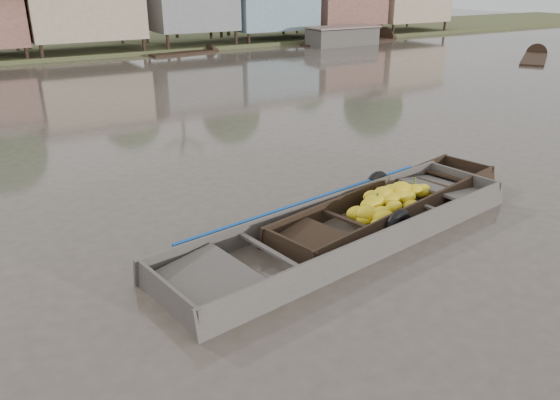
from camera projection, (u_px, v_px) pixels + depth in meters
ground at (327, 259)px, 9.57m from camera, size 120.00×120.00×0.00m
riverbank at (81, 0)px, 35.13m from camera, size 120.00×12.47×10.22m
banana_boat at (390, 206)px, 11.32m from camera, size 6.43×2.86×0.89m
viewer_boat at (346, 234)px, 10.35m from camera, size 7.95×3.17×0.62m
distant_boats at (306, 46)px, 35.98m from camera, size 47.92×15.88×1.38m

